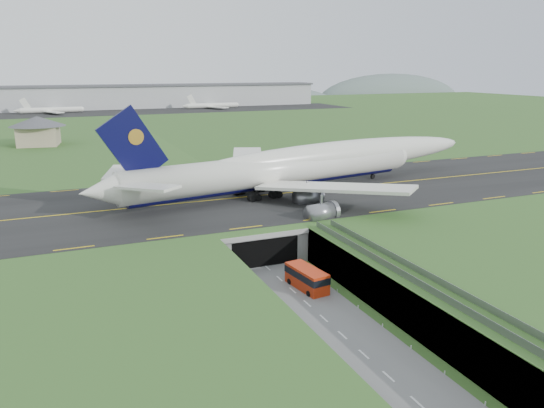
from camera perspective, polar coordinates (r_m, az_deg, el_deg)
name	(u,v)px	position (r m, az deg, el deg)	size (l,w,h in m)	color
ground	(285,284)	(84.02, 1.36, -8.64)	(900.00, 900.00, 0.00)	#2E5421
airfield_deck	(285,266)	(82.88, 1.37, -6.73)	(800.00, 800.00, 6.00)	gray
trench_road	(306,303)	(77.79, 3.65, -10.56)	(12.00, 75.00, 0.20)	slate
taxiway	(221,200)	(111.51, -5.53, 0.47)	(800.00, 44.00, 0.18)	black
tunnel_portal	(248,234)	(97.39, -2.63, -3.25)	(17.00, 22.30, 6.00)	gray
guideway	(422,287)	(72.26, 15.83, -8.62)	(3.00, 53.00, 7.05)	#A8A8A3
jumbo_jet	(305,165)	(119.45, 3.52, 4.20)	(100.24, 62.78, 21.09)	white
shuttle_tram	(307,278)	(81.77, 3.76, -7.97)	(4.10, 8.43, 3.29)	red
service_building	(38,128)	(205.55, -23.88, 7.46)	(21.53, 21.53, 10.34)	tan
cargo_terminal	(99,97)	(371.73, -18.12, 10.89)	(320.00, 67.00, 15.60)	#B2B2B2
distant_hills	(160,108)	(510.95, -11.97, 10.07)	(700.00, 91.00, 60.00)	slate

